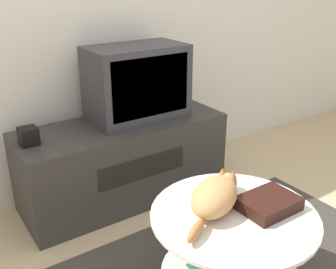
{
  "coord_description": "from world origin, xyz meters",
  "views": [
    {
      "loc": [
        -1.16,
        -0.99,
        1.47
      ],
      "look_at": [
        -0.04,
        0.67,
        0.64
      ],
      "focal_mm": 42.0,
      "sensor_mm": 36.0,
      "label": 1
    }
  ],
  "objects_px": {
    "dvd_box": "(268,203)",
    "cat": "(215,196)",
    "speaker": "(29,136)",
    "tv": "(137,83)"
  },
  "relations": [
    {
      "from": "dvd_box",
      "to": "speaker",
      "type": "bearing_deg",
      "value": 121.65
    },
    {
      "from": "tv",
      "to": "dvd_box",
      "type": "distance_m",
      "value": 1.23
    },
    {
      "from": "tv",
      "to": "speaker",
      "type": "height_order",
      "value": "tv"
    },
    {
      "from": "dvd_box",
      "to": "cat",
      "type": "bearing_deg",
      "value": 146.1
    },
    {
      "from": "speaker",
      "to": "dvd_box",
      "type": "distance_m",
      "value": 1.37
    },
    {
      "from": "cat",
      "to": "dvd_box",
      "type": "bearing_deg",
      "value": -63.83
    },
    {
      "from": "speaker",
      "to": "dvd_box",
      "type": "xyz_separation_m",
      "value": [
        0.72,
        -1.17,
        -0.09
      ]
    },
    {
      "from": "tv",
      "to": "cat",
      "type": "distance_m",
      "value": 1.12
    },
    {
      "from": "speaker",
      "to": "cat",
      "type": "bearing_deg",
      "value": -63.31
    },
    {
      "from": "tv",
      "to": "speaker",
      "type": "xyz_separation_m",
      "value": [
        -0.74,
        -0.03,
        -0.19
      ]
    }
  ]
}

